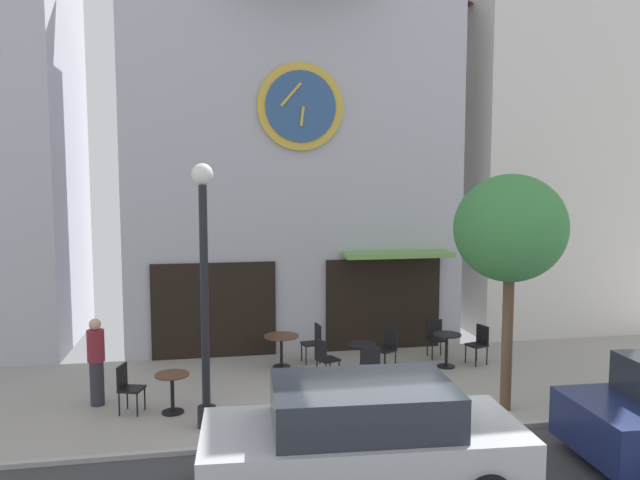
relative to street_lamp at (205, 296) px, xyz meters
The scene contains 18 objects.
ground_plane 3.89m from the street_lamp, 21.28° to the right, with size 29.19×10.80×0.13m.
clock_building 6.96m from the street_lamp, 68.20° to the left, with size 8.44×4.35×10.72m.
neighbor_building_right 12.42m from the street_lamp, 33.36° to the left, with size 5.45×4.59×11.53m.
street_lamp is the anchor object (origin of this frame).
street_tree 5.57m from the street_lamp, ahead, with size 2.06×1.86×4.37m.
cafe_table_center_right 2.06m from the street_lamp, 129.31° to the left, with size 0.62×0.62×0.73m.
cafe_table_center_left 3.95m from the street_lamp, 61.91° to the left, with size 0.79×0.79×0.74m.
cafe_table_center 4.36m from the street_lamp, 33.26° to the left, with size 0.63×0.63×0.73m.
cafe_table_near_curb 6.19m from the street_lamp, 24.57° to the left, with size 0.66×0.66×0.77m.
cafe_chair_mid_row 5.09m from the street_lamp, 32.64° to the left, with size 0.55×0.55×0.90m.
cafe_chair_near_tree 4.55m from the street_lamp, 53.87° to the left, with size 0.46×0.46×0.90m.
cafe_chair_right_end 6.59m from the street_lamp, 31.02° to the left, with size 0.41×0.41×0.90m.
cafe_chair_by_entrance 6.98m from the street_lamp, 22.43° to the left, with size 0.50×0.50×0.90m.
cafe_chair_outer 3.65m from the street_lamp, 39.34° to the left, with size 0.53×0.53×0.90m.
cafe_chair_curbside 2.45m from the street_lamp, 147.45° to the left, with size 0.50×0.50×0.90m.
cafe_chair_left_end 3.99m from the street_lamp, 22.66° to the left, with size 0.46×0.46×0.90m.
pedestrian_maroon 2.88m from the street_lamp, 145.18° to the left, with size 0.40×0.40×1.67m.
parked_car_silver 3.73m from the street_lamp, 52.15° to the right, with size 4.40×2.21×1.55m.
Camera 1 is at (-2.80, -9.24, 4.22)m, focal length 33.85 mm.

